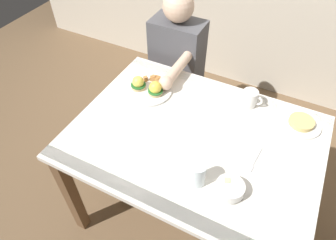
% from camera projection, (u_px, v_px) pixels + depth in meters
% --- Properties ---
extents(ground_plane, '(6.00, 6.00, 0.00)m').
position_uv_depth(ground_plane, '(188.00, 208.00, 2.01)').
color(ground_plane, brown).
extents(dining_table, '(1.20, 0.90, 0.74)m').
position_uv_depth(dining_table, '(193.00, 149.00, 1.55)').
color(dining_table, white).
rests_on(dining_table, ground_plane).
extents(eggs_benedict_plate, '(0.27, 0.27, 0.09)m').
position_uv_depth(eggs_benedict_plate, '(148.00, 88.00, 1.69)').
color(eggs_benedict_plate, white).
rests_on(eggs_benedict_plate, dining_table).
extents(fruit_bowl, '(0.12, 0.12, 0.06)m').
position_uv_depth(fruit_bowl, '(230.00, 189.00, 1.24)').
color(fruit_bowl, white).
rests_on(fruit_bowl, dining_table).
extents(coffee_mug, '(0.11, 0.08, 0.09)m').
position_uv_depth(coffee_mug, '(250.00, 98.00, 1.59)').
color(coffee_mug, white).
rests_on(coffee_mug, dining_table).
extents(fork, '(0.03, 0.16, 0.00)m').
position_uv_depth(fork, '(254.00, 161.00, 1.37)').
color(fork, silver).
rests_on(fork, dining_table).
extents(water_glass_near, '(0.07, 0.07, 0.12)m').
position_uv_depth(water_glass_near, '(197.00, 175.00, 1.26)').
color(water_glass_near, silver).
rests_on(water_glass_near, dining_table).
extents(side_plate, '(0.20, 0.20, 0.04)m').
position_uv_depth(side_plate, '(301.00, 123.00, 1.51)').
color(side_plate, white).
rests_on(side_plate, dining_table).
extents(diner_person, '(0.34, 0.54, 1.14)m').
position_uv_depth(diner_person, '(176.00, 64.00, 2.04)').
color(diner_person, '#33333D').
rests_on(diner_person, ground_plane).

